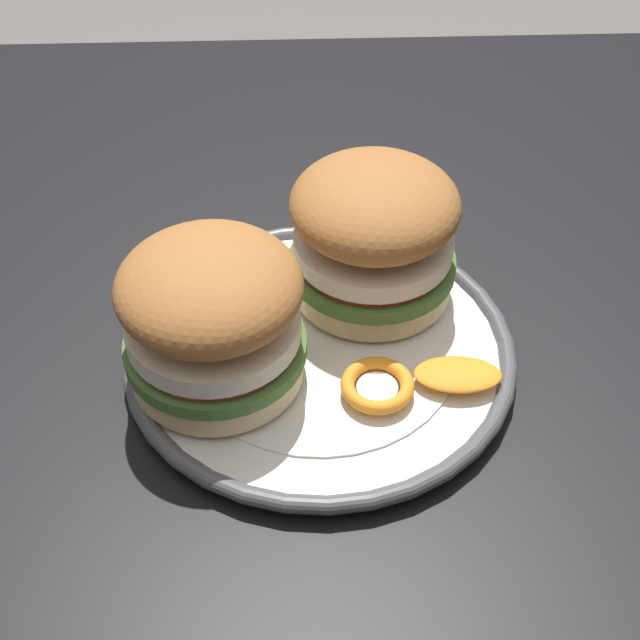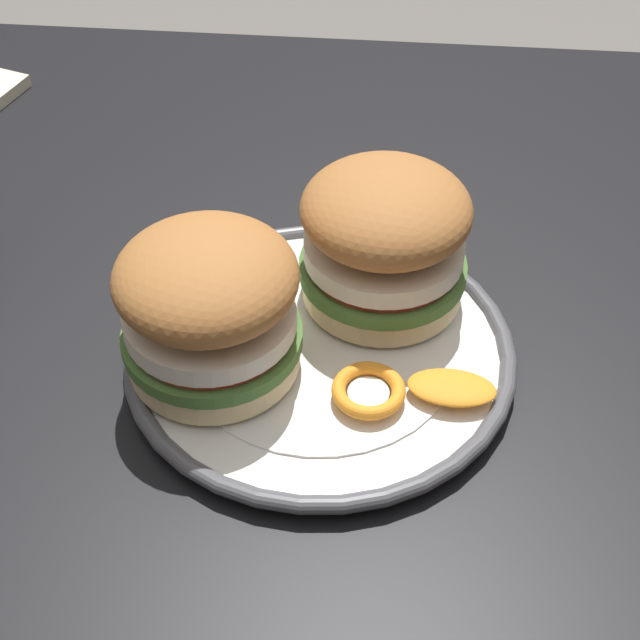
% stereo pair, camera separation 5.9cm
% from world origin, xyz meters
% --- Properties ---
extents(dining_table, '(1.41, 0.83, 0.77)m').
position_xyz_m(dining_table, '(0.00, 0.00, 0.66)').
color(dining_table, black).
rests_on(dining_table, ground).
extents(dinner_plate, '(0.27, 0.27, 0.02)m').
position_xyz_m(dinner_plate, '(-0.01, -0.06, 0.78)').
color(dinner_plate, white).
rests_on(dinner_plate, dining_table).
extents(sandwich_half_left, '(0.16, 0.16, 0.10)m').
position_xyz_m(sandwich_half_left, '(-0.08, -0.08, 0.83)').
color(sandwich_half_left, beige).
rests_on(sandwich_half_left, dinner_plate).
extents(sandwich_half_right, '(0.16, 0.16, 0.10)m').
position_xyz_m(sandwich_half_right, '(0.03, 0.00, 0.83)').
color(sandwich_half_right, beige).
rests_on(sandwich_half_right, dinner_plate).
extents(orange_peel_curled, '(0.06, 0.06, 0.01)m').
position_xyz_m(orange_peel_curled, '(0.02, -0.10, 0.79)').
color(orange_peel_curled, orange).
rests_on(orange_peel_curled, dinner_plate).
extents(orange_peel_strip_long, '(0.06, 0.04, 0.01)m').
position_xyz_m(orange_peel_strip_long, '(0.08, -0.09, 0.79)').
color(orange_peel_strip_long, orange).
rests_on(orange_peel_strip_long, dinner_plate).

